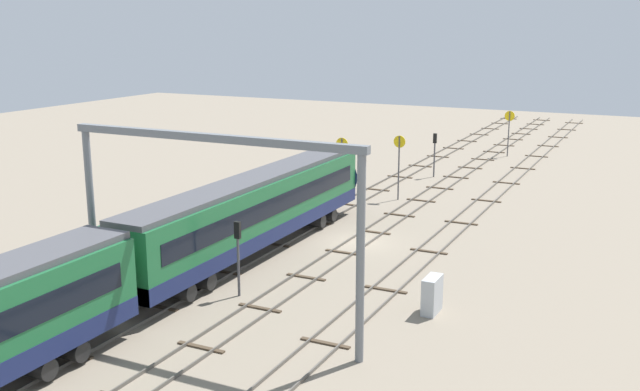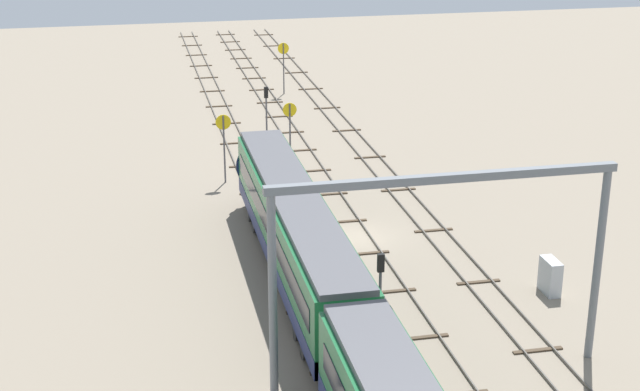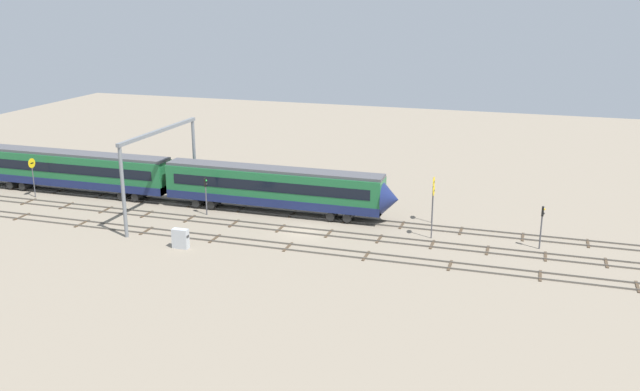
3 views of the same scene
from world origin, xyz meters
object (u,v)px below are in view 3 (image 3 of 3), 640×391
object	(u,v)px
overhead_gantry	(161,154)
speed_sign_far_trackside	(433,192)
signal_light_trackside_approach	(542,221)
speed_sign_mid_trackside	(433,204)
signal_light_trackside_departure	(206,191)
train	(80,172)
relay_cabinet	(181,239)
speed_sign_distant_end	(33,171)

from	to	relation	value
overhead_gantry	speed_sign_far_trackside	size ratio (longest dim) A/B	3.10
signal_light_trackside_approach	speed_sign_far_trackside	bearing A→B (deg)	156.62
speed_sign_mid_trackside	signal_light_trackside_approach	distance (m)	10.00
overhead_gantry	speed_sign_far_trackside	world-z (taller)	overhead_gantry
signal_light_trackside_departure	train	bearing A→B (deg)	170.87
speed_sign_mid_trackside	signal_light_trackside_approach	xyz separation A→B (m)	(9.98, 0.13, -0.76)
train	relay_cabinet	xyz separation A→B (m)	(19.96, -12.64, -1.73)
speed_sign_far_trackside	speed_sign_mid_trackside	bearing A→B (deg)	-81.72
speed_sign_distant_end	overhead_gantry	bearing A→B (deg)	-4.50
train	speed_sign_distant_end	world-z (taller)	train
signal_light_trackside_departure	relay_cabinet	distance (m)	10.20
overhead_gantry	speed_sign_far_trackside	bearing A→B (deg)	12.56
signal_light_trackside_approach	signal_light_trackside_departure	bearing A→B (deg)	-179.87
train	speed_sign_far_trackside	bearing A→B (deg)	2.57
speed_sign_distant_end	relay_cabinet	world-z (taller)	speed_sign_distant_end
speed_sign_far_trackside	relay_cabinet	size ratio (longest dim) A/B	2.62
overhead_gantry	speed_sign_mid_trackside	distance (m)	28.43
relay_cabinet	speed_sign_mid_trackside	bearing A→B (deg)	24.15
overhead_gantry	speed_sign_distant_end	distance (m)	18.07
train	signal_light_trackside_approach	bearing A→B (deg)	-3.07
overhead_gantry	signal_light_trackside_departure	size ratio (longest dim) A/B	3.72
train	overhead_gantry	xyz separation A→B (m)	(13.46, -4.29, 4.01)
overhead_gantry	relay_cabinet	world-z (taller)	overhead_gantry
overhead_gantry	signal_light_trackside_approach	size ratio (longest dim) A/B	3.68
speed_sign_far_trackside	speed_sign_distant_end	distance (m)	45.44
overhead_gantry	signal_light_trackside_departure	distance (m)	6.01
train	signal_light_trackside_departure	size ratio (longest dim) A/B	18.60
speed_sign_far_trackside	signal_light_trackside_departure	size ratio (longest dim) A/B	1.20
signal_light_trackside_departure	signal_light_trackside_approach	bearing A→B (deg)	0.13
speed_sign_far_trackside	signal_light_trackside_departure	xyz separation A→B (m)	(-23.27, -4.69, -0.60)
overhead_gantry	speed_sign_far_trackside	xyz separation A→B (m)	(27.52, 6.13, -3.40)
speed_sign_far_trackside	signal_light_trackside_departure	bearing A→B (deg)	-168.61
speed_sign_mid_trackside	relay_cabinet	xyz separation A→B (m)	(-21.72, -9.74, -2.53)
overhead_gantry	relay_cabinet	xyz separation A→B (m)	(6.49, -8.35, -5.74)
speed_sign_far_trackside	speed_sign_distant_end	size ratio (longest dim) A/B	1.05
speed_sign_far_trackside	relay_cabinet	bearing A→B (deg)	-145.45
overhead_gantry	signal_light_trackside_approach	bearing A→B (deg)	2.28
overhead_gantry	relay_cabinet	distance (m)	12.03
speed_sign_distant_end	signal_light_trackside_approach	xyz separation A→B (m)	(55.86, 0.13, -0.44)
speed_sign_mid_trackside	relay_cabinet	size ratio (longest dim) A/B	2.84
train	speed_sign_mid_trackside	world-z (taller)	speed_sign_mid_trackside
relay_cabinet	signal_light_trackside_approach	bearing A→B (deg)	17.29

